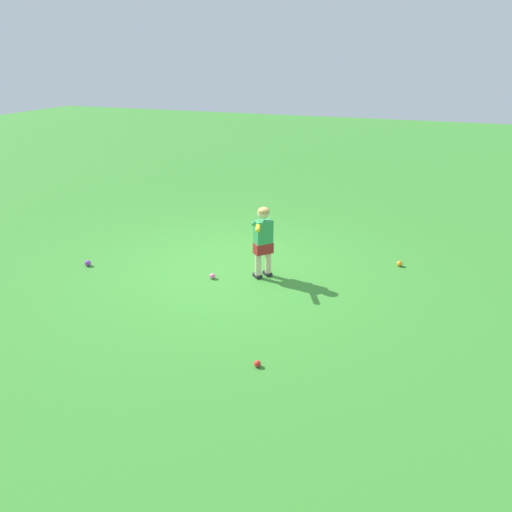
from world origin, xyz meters
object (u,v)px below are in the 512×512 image
at_px(play_ball_by_bucket, 88,263).
at_px(play_ball_behind_batter, 213,276).
at_px(play_ball_center_lawn, 400,264).
at_px(play_ball_far_right, 257,364).
at_px(child_batter, 263,236).

distance_m(play_ball_by_bucket, play_ball_behind_batter, 2.05).
relative_size(play_ball_by_bucket, play_ball_behind_batter, 1.12).
relative_size(play_ball_center_lawn, play_ball_far_right, 1.20).
height_order(child_batter, play_ball_far_right, child_batter).
distance_m(child_batter, play_ball_behind_batter, 0.96).
height_order(play_ball_far_right, play_ball_behind_batter, play_ball_behind_batter).
bearing_deg(play_ball_behind_batter, play_ball_by_bucket, 7.38).
relative_size(child_batter, play_ball_behind_batter, 12.78).
bearing_deg(play_ball_behind_batter, play_ball_center_lawn, -150.46).
height_order(play_ball_by_bucket, play_ball_behind_batter, play_ball_by_bucket).
distance_m(play_ball_center_lawn, play_ball_behind_batter, 2.92).
relative_size(child_batter, play_ball_by_bucket, 11.39).
bearing_deg(play_ball_by_bucket, play_ball_behind_batter, -172.62).
bearing_deg(play_ball_far_right, play_ball_behind_batter, -52.66).
bearing_deg(play_ball_center_lawn, play_ball_by_bucket, 20.44).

